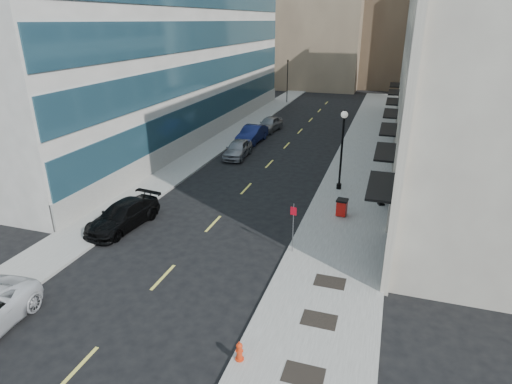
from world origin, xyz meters
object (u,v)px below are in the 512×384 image
Objects in this scene: car_black_pickup at (123,215)px; lamppost at (342,143)px; car_grey_sedan at (269,124)px; fire_hydrant at (239,351)px; urn_planter at (382,199)px; car_blue_sedan at (252,134)px; sign_post at (293,222)px; car_silver_sedan at (238,149)px; traffic_signal at (288,62)px; trash_bin at (342,207)px.

car_black_pickup is 0.90× the size of lamppost.
car_grey_sedan is 5.89× the size of fire_hydrant.
car_black_pickup is 15.03m from lamppost.
fire_hydrant is 16.18m from urn_planter.
car_blue_sedan is 17.93m from urn_planter.
sign_post reaches higher than car_blue_sedan.
car_blue_sedan is (-0.35, 5.05, 0.06)m from car_silver_sedan.
sign_post reaches higher than car_black_pickup.
car_black_pickup is at bearing -139.26° from lamppost.
car_black_pickup is at bearing -172.64° from sign_post.
traffic_signal is 17.72m from car_grey_sedan.
trash_bin is at bearing -132.44° from urn_planter.
fire_hydrant is at bearing -82.66° from sign_post.
fire_hydrant is 13.33m from trash_bin.
car_black_pickup is (0.70, -42.00, -4.98)m from traffic_signal.
car_blue_sedan reaches higher than car_grey_sedan.
trash_bin is (11.95, 5.20, -0.02)m from car_black_pickup.
fire_hydrant is at bearing -77.81° from traffic_signal.
car_silver_sedan is at bearing 150.86° from lamppost.
sign_post is (8.50, -15.00, 1.10)m from car_silver_sedan.
car_blue_sedan is (1.25, 20.05, 0.08)m from car_black_pickup.
car_black_pickup is at bearing -151.68° from urn_planter.
fire_hydrant is (8.54, -33.13, -0.25)m from car_grey_sedan.
trash_bin is 0.40× the size of sign_post.
fire_hydrant is 0.14× the size of lamppost.
car_blue_sedan is at bearing -87.68° from car_grey_sedan.
car_blue_sedan is 6.48× the size of fire_hydrant.
fire_hydrant reaches higher than urn_planter.
car_silver_sedan is 11.32m from lamppost.
traffic_signal is 27.55m from car_silver_sedan.
car_silver_sedan is 10.13m from car_grey_sedan.
traffic_signal is at bearing 91.52° from car_silver_sedan.
car_grey_sedan is at bearing 93.90° from car_black_pickup.
traffic_signal is at bearing 114.93° from trash_bin.
lamppost is 8.06× the size of urn_planter.
urn_planter is at bearing -33.61° from car_silver_sedan.
traffic_signal is at bearing 110.19° from lamppost.
fire_hydrant is 0.29× the size of sign_post.
car_blue_sedan is 14.64m from lamppost.
car_black_pickup is 1.03× the size of car_blue_sedan.
car_blue_sedan is at bearing 136.25° from urn_planter.
urn_planter is at bearing -40.93° from car_blue_sedan.
fire_hydrant is (8.85, -28.05, -0.30)m from car_blue_sedan.
car_blue_sedan is at bearing 131.73° from trash_bin.
traffic_signal reaches higher than trash_bin.
lamppost is 4.62m from urn_planter.
car_silver_sedan is at bearing 93.19° from fire_hydrant.
car_black_pickup is at bearing -99.44° from car_silver_sedan.
lamppost reaches higher than sign_post.
car_silver_sedan reaches higher than urn_planter.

